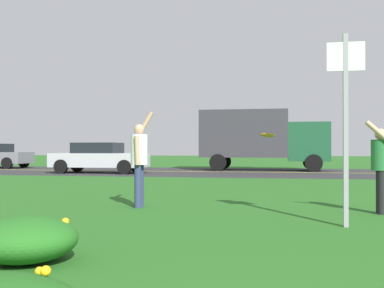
# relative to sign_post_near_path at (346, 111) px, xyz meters

# --- Properties ---
(ground_plane) EXTENTS (120.00, 120.00, 0.00)m
(ground_plane) POSITION_rel_sign_post_near_path_xyz_m (-0.97, 4.81, -1.76)
(ground_plane) COLOR #26601E
(highway_strip) EXTENTS (120.00, 9.16, 0.01)m
(highway_strip) POSITION_rel_sign_post_near_path_xyz_m (-0.97, 15.96, -1.76)
(highway_strip) COLOR #2D2D30
(highway_strip) RESTS_ON ground
(highway_center_stripe) EXTENTS (120.00, 0.16, 0.00)m
(highway_center_stripe) POSITION_rel_sign_post_near_path_xyz_m (-0.97, 15.96, -1.75)
(highway_center_stripe) COLOR yellow
(highway_center_stripe) RESTS_ON ground
(daylily_clump_near_camera) EXTENTS (1.11, 1.08, 0.48)m
(daylily_clump_near_camera) POSITION_rel_sign_post_near_path_xyz_m (-3.60, -2.94, -1.52)
(daylily_clump_near_camera) COLOR #23661E
(daylily_clump_near_camera) RESTS_ON ground
(sign_post_near_path) EXTENTS (0.56, 0.10, 2.93)m
(sign_post_near_path) POSITION_rel_sign_post_near_path_xyz_m (0.00, 0.00, 0.00)
(sign_post_near_path) COLOR #93969B
(sign_post_near_path) RESTS_ON ground
(person_thrower_white_shirt) EXTENTS (0.42, 0.49, 1.95)m
(person_thrower_white_shirt) POSITION_rel_sign_post_near_path_xyz_m (-3.78, 1.66, -0.75)
(person_thrower_white_shirt) COLOR silver
(person_thrower_white_shirt) RESTS_ON ground
(person_catcher_green_shirt) EXTENTS (0.48, 0.49, 1.70)m
(person_catcher_green_shirt) POSITION_rel_sign_post_near_path_xyz_m (0.81, 1.61, -0.83)
(person_catcher_green_shirt) COLOR #287038
(person_catcher_green_shirt) RESTS_ON ground
(frisbee_orange) EXTENTS (0.28, 0.28, 0.10)m
(frisbee_orange) POSITION_rel_sign_post_near_path_xyz_m (-1.22, 1.57, -0.32)
(frisbee_orange) COLOR orange
(car_silver_center_left) EXTENTS (4.50, 2.00, 1.45)m
(car_silver_center_left) POSITION_rel_sign_post_near_path_xyz_m (-9.58, 13.90, -1.02)
(car_silver_center_left) COLOR #B7BABF
(car_silver_center_left) RESTS_ON ground
(box_truck_dark_green) EXTENTS (6.70, 2.46, 3.20)m
(box_truck_dark_green) POSITION_rel_sign_post_near_path_xyz_m (-2.07, 18.02, 0.04)
(box_truck_dark_green) COLOR #194C2D
(box_truck_dark_green) RESTS_ON ground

